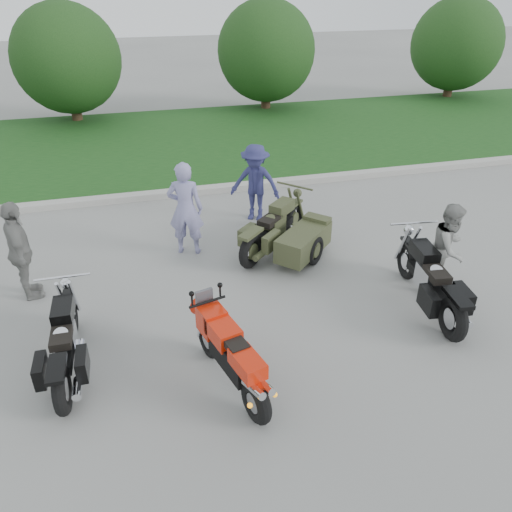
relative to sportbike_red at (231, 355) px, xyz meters
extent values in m
plane|color=#989892|center=(0.45, 0.64, -0.54)|extent=(80.00, 80.00, 0.00)
cube|color=#AAA7A0|center=(0.45, 6.64, -0.46)|extent=(60.00, 0.30, 0.15)
cube|color=#27581E|center=(0.45, 10.79, -0.47)|extent=(60.00, 8.00, 0.14)
cylinder|color=#3F2B1C|center=(-2.55, 14.14, 0.06)|extent=(0.36, 0.36, 1.20)
sphere|color=#1B3D16|center=(-2.55, 14.14, 1.66)|extent=(3.60, 3.60, 3.60)
cylinder|color=#3F2B1C|center=(4.45, 14.14, 0.06)|extent=(0.36, 0.36, 1.20)
sphere|color=#1B3D16|center=(4.45, 14.14, 1.66)|extent=(3.60, 3.60, 3.60)
cylinder|color=#3F2B1C|center=(12.45, 14.14, 0.06)|extent=(0.36, 0.36, 1.20)
sphere|color=#1B3D16|center=(12.45, 14.14, 1.66)|extent=(3.60, 3.60, 3.60)
torus|color=black|center=(0.17, -0.62, -0.25)|extent=(0.32, 0.61, 0.58)
torus|color=black|center=(-0.19, 0.69, -0.26)|extent=(0.26, 0.57, 0.56)
cube|color=black|center=(0.00, -0.01, -0.02)|extent=(0.47, 0.88, 0.33)
cube|color=red|center=(-0.05, 0.20, 0.23)|extent=(0.44, 0.58, 0.24)
cube|color=red|center=(0.11, -0.41, 0.19)|extent=(0.41, 0.57, 0.21)
cube|color=black|center=(0.03, -0.12, 0.27)|extent=(0.32, 0.38, 0.09)
cube|color=red|center=(-0.14, 0.54, 0.19)|extent=(0.41, 0.44, 0.37)
cylinder|color=silver|center=(0.12, -0.68, 0.04)|extent=(0.21, 0.45, 0.20)
cylinder|color=silver|center=(0.24, -0.65, 0.04)|extent=(0.21, 0.45, 0.20)
torus|color=black|center=(-2.10, 0.15, -0.21)|extent=(0.17, 0.65, 0.65)
torus|color=black|center=(-2.08, 1.73, -0.23)|extent=(0.12, 0.61, 0.61)
cube|color=black|center=(-2.09, 0.94, -0.14)|extent=(0.23, 1.15, 0.13)
cube|color=silver|center=(-2.09, 0.94, -0.06)|extent=(0.29, 0.44, 0.34)
cube|color=black|center=(-2.09, 1.23, 0.21)|extent=(0.28, 0.53, 0.21)
cube|color=black|center=(-2.09, 0.79, 0.11)|extent=(0.28, 0.48, 0.11)
cube|color=black|center=(-2.10, 0.15, 0.13)|extent=(0.22, 0.53, 0.06)
cylinder|color=silver|center=(-1.92, 0.60, -0.27)|extent=(0.11, 1.06, 0.10)
torus|color=black|center=(3.37, 0.16, -0.18)|extent=(0.26, 0.72, 0.71)
torus|color=black|center=(3.58, 1.86, -0.21)|extent=(0.21, 0.68, 0.67)
cube|color=black|center=(3.47, 1.01, -0.10)|extent=(0.38, 1.27, 0.15)
cube|color=silver|center=(3.47, 1.01, -0.02)|extent=(0.37, 0.50, 0.36)
cube|color=black|center=(3.51, 1.32, 0.27)|extent=(0.36, 0.60, 0.23)
cube|color=black|center=(3.45, 0.86, 0.17)|extent=(0.35, 0.55, 0.12)
cube|color=black|center=(3.37, 0.16, 0.19)|extent=(0.30, 0.60, 0.06)
cylinder|color=silver|center=(3.61, 0.63, -0.25)|extent=(0.25, 1.15, 0.10)
torus|color=black|center=(1.00, 2.91, -0.20)|extent=(0.61, 0.59, 0.68)
torus|color=black|center=(2.20, 4.04, -0.22)|extent=(0.55, 0.53, 0.64)
cube|color=black|center=(1.60, 3.48, -0.12)|extent=(1.03, 0.98, 0.14)
cube|color=#3C4126|center=(1.60, 3.48, -0.04)|extent=(0.53, 0.53, 0.35)
cube|color=#3C4126|center=(1.82, 3.68, 0.24)|extent=(0.59, 0.58, 0.22)
cube|color=black|center=(1.49, 3.38, 0.14)|extent=(0.56, 0.55, 0.12)
cube|color=#3C4126|center=(1.00, 2.91, 0.16)|extent=(0.55, 0.54, 0.06)
cylinder|color=#3C4126|center=(1.47, 3.11, -0.26)|extent=(0.87, 0.83, 0.10)
cube|color=#3C4126|center=(2.01, 2.90, -0.14)|extent=(1.33, 1.29, 0.45)
torus|color=black|center=(2.18, 2.72, -0.26)|extent=(0.49, 0.47, 0.56)
imported|color=#8B88B9|center=(-0.04, 3.79, 0.38)|extent=(0.77, 0.61, 1.83)
imported|color=gray|center=(3.99, 1.37, 0.25)|extent=(0.97, 0.92, 1.58)
imported|color=navy|center=(1.60, 4.91, 0.30)|extent=(1.25, 1.08, 1.68)
imported|color=gray|center=(-2.83, 2.94, 0.32)|extent=(0.64, 1.08, 1.72)
camera|label=1|loc=(-0.94, -4.80, 4.27)|focal=35.00mm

